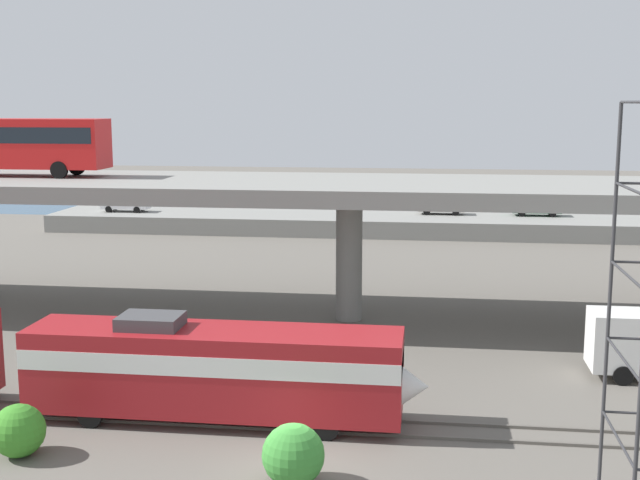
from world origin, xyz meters
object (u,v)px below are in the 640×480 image
object	(u,v)px
train_locomotive	(232,368)
parked_car_3	(442,206)
parked_car_0	(537,208)
parked_car_1	(125,204)
parked_car_2	(442,202)
transit_bus_on_overpass	(8,141)

from	to	relation	value
train_locomotive	parked_car_3	world-z (taller)	train_locomotive
parked_car_0	parked_car_3	bearing A→B (deg)	0.57
parked_car_1	parked_car_2	bearing A→B (deg)	10.49
transit_bus_on_overpass	parked_car_3	world-z (taller)	transit_bus_on_overpass
parked_car_0	parked_car_1	bearing A→B (deg)	3.21
parked_car_3	parked_car_1	bearing A→B (deg)	3.97
parked_car_3	transit_bus_on_overpass	bearing A→B (deg)	51.95
transit_bus_on_overpass	parked_car_1	distance (m)	32.55
parked_car_2	parked_car_3	distance (m)	3.60
transit_bus_on_overpass	parked_car_3	xyz separation A→B (m)	(26.17, 33.43, -7.62)
transit_bus_on_overpass	parked_car_2	distance (m)	46.02
train_locomotive	transit_bus_on_overpass	bearing A→B (deg)	136.60
train_locomotive	parked_car_0	xyz separation A→B (m)	(17.61, 50.08, 0.21)
parked_car_2	parked_car_3	bearing A→B (deg)	88.69
parked_car_1	parked_car_2	xyz separation A→B (m)	(31.02, 5.74, -0.00)
transit_bus_on_overpass	parked_car_3	bearing A→B (deg)	51.95
transit_bus_on_overpass	parked_car_2	xyz separation A→B (m)	(26.25, 37.03, -7.62)
parked_car_1	transit_bus_on_overpass	bearing A→B (deg)	-81.32
transit_bus_on_overpass	parked_car_2	size ratio (longest dim) A/B	2.60
parked_car_1	parked_car_2	size ratio (longest dim) A/B	1.00
transit_bus_on_overpass	parked_car_1	world-z (taller)	transit_bus_on_overpass
parked_car_0	parked_car_2	bearing A→B (deg)	-21.56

